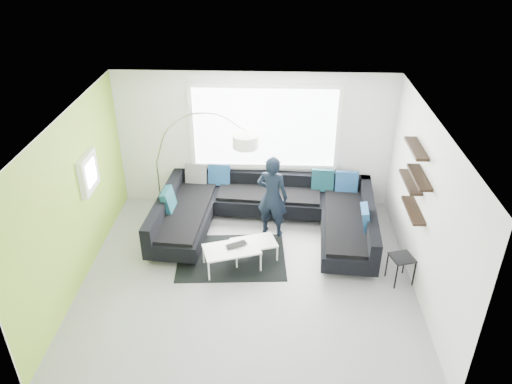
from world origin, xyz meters
TOP-DOWN VIEW (x-y plane):
  - ground at (0.00, 0.00)m, footprint 5.50×5.50m
  - room_shell at (0.04, 0.21)m, footprint 5.54×5.04m
  - sectional_sofa at (0.26, 1.27)m, footprint 4.20×2.77m
  - rug at (-0.32, 0.49)m, footprint 2.00×1.51m
  - coffee_table at (-0.10, 0.36)m, footprint 1.37×1.05m
  - arc_lamp at (-1.91, 2.03)m, footprint 2.29×1.49m
  - side_table at (2.53, -0.03)m, footprint 0.45×0.45m
  - person at (0.38, 1.31)m, footprint 0.81×0.72m
  - laptop at (-0.19, 0.26)m, footprint 0.57×0.55m

SIDE VIEW (x-z plane):
  - ground at x=0.00m, z-range 0.00..0.00m
  - rug at x=-0.32m, z-range 0.00..0.01m
  - coffee_table at x=-0.10m, z-range 0.00..0.40m
  - side_table at x=2.53m, z-range 0.00..0.49m
  - sectional_sofa at x=0.26m, z-range -0.05..0.82m
  - laptop at x=-0.19m, z-range 0.40..0.43m
  - person at x=0.38m, z-range 0.00..1.61m
  - arc_lamp at x=-1.91m, z-range 0.00..2.24m
  - room_shell at x=0.04m, z-range 0.40..3.22m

